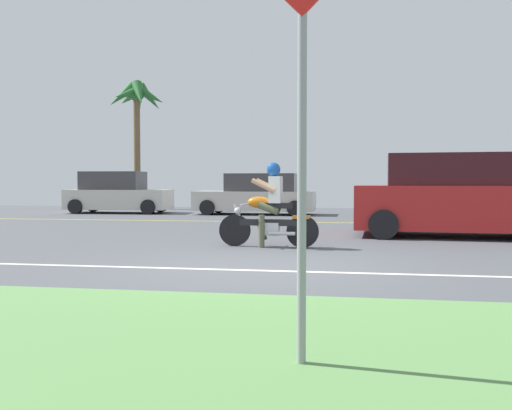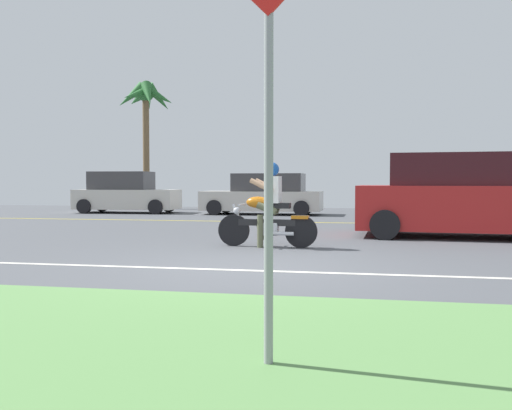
{
  "view_description": "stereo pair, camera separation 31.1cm",
  "coord_description": "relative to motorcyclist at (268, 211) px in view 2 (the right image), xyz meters",
  "views": [
    {
      "loc": [
        1.21,
        -7.84,
        1.24
      ],
      "look_at": [
        -0.59,
        3.25,
        0.76
      ],
      "focal_mm": 38.68,
      "sensor_mm": 36.0,
      "label": 1
    },
    {
      "loc": [
        1.52,
        -7.79,
        1.24
      ],
      "look_at": [
        -0.59,
        3.25,
        0.76
      ],
      "focal_mm": 38.68,
      "sensor_mm": 36.0,
      "label": 2
    }
  ],
  "objects": [
    {
      "name": "street_sign",
      "position": [
        1.14,
        -6.76,
        1.07
      ],
      "size": [
        0.62,
        0.06,
        2.9
      ],
      "color": "gray",
      "rests_on": "ground"
    },
    {
      "name": "ground",
      "position": [
        0.21,
        0.55,
        -0.7
      ],
      "size": [
        56.0,
        30.0,
        0.04
      ],
      "primitive_type": "cube",
      "color": "#4C4F54"
    },
    {
      "name": "grass_median",
      "position": [
        0.21,
        -6.55,
        -0.65
      ],
      "size": [
        56.0,
        3.8,
        0.06
      ],
      "primitive_type": "cube",
      "color": "#5B8C4C",
      "rests_on": "ground"
    },
    {
      "name": "lane_line_near",
      "position": [
        0.21,
        -2.79,
        -0.67
      ],
      "size": [
        50.4,
        0.12,
        0.01
      ],
      "primitive_type": "cube",
      "color": "silver",
      "rests_on": "ground"
    },
    {
      "name": "parked_car_0",
      "position": [
        -7.4,
        10.14,
        0.08
      ],
      "size": [
        4.03,
        1.9,
        1.62
      ],
      "color": "beige",
      "rests_on": "ground"
    },
    {
      "name": "palm_tree_1",
      "position": [
        -7.88,
        13.45,
        4.09
      ],
      "size": [
        2.67,
        2.76,
        5.74
      ],
      "color": "brown",
      "rests_on": "ground"
    },
    {
      "name": "lane_line_far",
      "position": [
        0.21,
        6.33,
        -0.67
      ],
      "size": [
        50.4,
        0.12,
        0.01
      ],
      "primitive_type": "cube",
      "color": "yellow",
      "rests_on": "ground"
    },
    {
      "name": "motorcyclist",
      "position": [
        0.0,
        0.0,
        0.0
      ],
      "size": [
        1.91,
        0.62,
        1.6
      ],
      "color": "black",
      "rests_on": "ground"
    },
    {
      "name": "parked_car_1",
      "position": [
        -1.85,
        10.09,
        0.04
      ],
      "size": [
        4.51,
        1.95,
        1.53
      ],
      "color": "beige",
      "rests_on": "ground"
    },
    {
      "name": "suv_nearby",
      "position": [
        3.94,
        2.62,
        0.23
      ],
      "size": [
        4.76,
        2.48,
        1.85
      ],
      "color": "#AD1E1E",
      "rests_on": "ground"
    }
  ]
}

